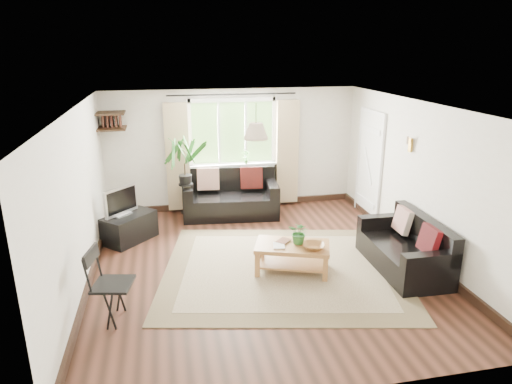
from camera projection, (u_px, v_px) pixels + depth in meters
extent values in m
plane|color=black|center=(261.00, 265.00, 6.94)|extent=(5.50, 5.50, 0.00)
plane|color=white|center=(262.00, 107.00, 6.20)|extent=(5.50, 5.50, 0.00)
cube|color=beige|center=(233.00, 150.00, 9.13)|extent=(5.00, 0.02, 2.40)
cube|color=beige|center=(328.00, 283.00, 4.00)|extent=(5.00, 0.02, 2.40)
cube|color=beige|center=(79.00, 202.00, 6.09)|extent=(0.02, 5.50, 2.40)
cube|color=beige|center=(419.00, 181.00, 7.04)|extent=(0.02, 5.50, 2.40)
cube|color=#BDB292|center=(283.00, 269.00, 6.82)|extent=(4.03, 3.64, 0.02)
cube|color=silver|center=(369.00, 166.00, 8.69)|extent=(0.06, 0.96, 2.06)
imported|color=#296428|center=(300.00, 233.00, 6.60)|extent=(0.41, 0.40, 0.34)
imported|color=olive|center=(314.00, 246.00, 6.48)|extent=(0.39, 0.39, 0.08)
imported|color=silver|center=(273.00, 246.00, 6.56)|extent=(0.20, 0.25, 0.02)
imported|color=brown|center=(279.00, 240.00, 6.75)|extent=(0.27, 0.27, 0.02)
cube|color=black|center=(130.00, 228.00, 7.76)|extent=(0.96, 0.97, 0.47)
imported|color=#2D6023|center=(246.00, 157.00, 9.11)|extent=(0.14, 0.10, 0.27)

